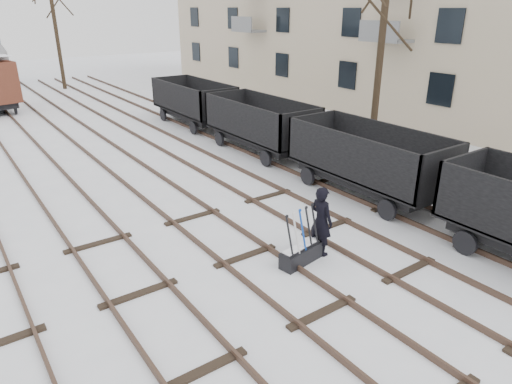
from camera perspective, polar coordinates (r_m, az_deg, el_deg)
ground at (r=10.44m, az=8.25°, el=-14.82°), size 120.00×120.00×0.00m
tracks at (r=21.36m, az=-17.66°, el=4.29°), size 13.90×52.00×0.16m
ground_frame at (r=12.05m, az=5.66°, el=-7.61°), size 1.35×0.63×1.49m
worker at (r=12.25m, az=8.14°, el=-3.60°), size 0.55×0.76×1.93m
freight_wagon_b at (r=16.54m, az=13.64°, el=2.72°), size 2.35×5.87×2.40m
freight_wagon_c at (r=21.07m, az=0.54°, el=7.50°), size 2.35×5.87×2.40m
freight_wagon_d at (r=26.39m, az=-7.76°, el=10.29°), size 2.35×5.87×2.40m
tree_near at (r=20.77m, az=15.08°, el=14.43°), size 0.30×0.30×7.43m
tree_far_right at (r=41.09m, az=-23.69°, el=17.86°), size 0.30×0.30×8.85m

